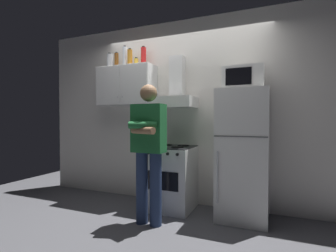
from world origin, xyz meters
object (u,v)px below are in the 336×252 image
(stove_oven, at_px, (172,177))
(bottle_soda_red, at_px, (144,56))
(range_hood, at_px, (175,94))
(bottle_liquor_amber, at_px, (130,58))
(refrigerator, at_px, (243,154))
(upper_cabinet, at_px, (126,86))
(bottle_vodka_clear, at_px, (125,57))
(person_standing, at_px, (148,148))
(microwave, at_px, (243,79))
(bottle_canister_steel, at_px, (110,61))
(bottle_spice_jar, at_px, (136,62))
(bottle_beer_brown, at_px, (117,60))

(stove_oven, xyz_separation_m, bottle_soda_red, (-0.53, 0.17, 1.76))
(range_hood, height_order, bottle_liquor_amber, bottle_liquor_amber)
(refrigerator, bearing_deg, bottle_liquor_amber, 175.90)
(upper_cabinet, distance_m, stove_oven, 1.55)
(refrigerator, bearing_deg, bottle_vodka_clear, 175.17)
(upper_cabinet, xyz_separation_m, person_standing, (0.75, -0.73, -0.85))
(refrigerator, distance_m, microwave, 0.94)
(person_standing, bearing_deg, bottle_canister_steel, 145.47)
(range_hood, bearing_deg, refrigerator, -7.55)
(refrigerator, xyz_separation_m, bottle_spice_jar, (-1.57, 0.12, 1.30))
(bottle_vodka_clear, bearing_deg, upper_cabinet, -32.11)
(upper_cabinet, relative_size, microwave, 1.88)
(microwave, bearing_deg, person_standing, -148.00)
(microwave, height_order, bottle_spice_jar, bottle_spice_jar)
(person_standing, xyz_separation_m, bottle_canister_steel, (-1.05, 0.72, 1.26))
(bottle_vodka_clear, height_order, bottle_canister_steel, bottle_vodka_clear)
(stove_oven, height_order, bottle_soda_red, bottle_soda_red)
(bottle_beer_brown, xyz_separation_m, bottle_liquor_amber, (0.24, -0.00, 0.01))
(microwave, bearing_deg, upper_cabinet, 176.52)
(bottle_beer_brown, bearing_deg, bottle_canister_steel, -176.23)
(refrigerator, height_order, bottle_vodka_clear, bottle_vodka_clear)
(range_hood, xyz_separation_m, person_standing, (-0.05, -0.73, -0.70))
(person_standing, bearing_deg, bottle_soda_red, 121.51)
(upper_cabinet, bearing_deg, person_standing, -44.26)
(upper_cabinet, height_order, bottle_canister_steel, bottle_canister_steel)
(bottle_vodka_clear, height_order, bottle_liquor_amber, bottle_vodka_clear)
(upper_cabinet, distance_m, bottle_liquor_amber, 0.43)
(bottle_canister_steel, bearing_deg, bottle_beer_brown, 3.77)
(stove_oven, height_order, range_hood, range_hood)
(upper_cabinet, relative_size, bottle_beer_brown, 3.75)
(microwave, relative_size, bottle_beer_brown, 2.00)
(stove_oven, relative_size, person_standing, 0.53)
(upper_cabinet, height_order, person_standing, upper_cabinet)
(upper_cabinet, distance_m, bottle_beer_brown, 0.45)
(microwave, height_order, bottle_vodka_clear, bottle_vodka_clear)
(bottle_soda_red, distance_m, bottle_beer_brown, 0.46)
(microwave, bearing_deg, bottle_beer_brown, 176.92)
(stove_oven, bearing_deg, bottle_liquor_amber, 170.61)
(person_standing, distance_m, bottle_soda_red, 1.58)
(range_hood, bearing_deg, bottle_soda_red, 175.30)
(upper_cabinet, xyz_separation_m, microwave, (1.75, -0.11, -0.01))
(stove_oven, height_order, refrigerator, refrigerator)
(stove_oven, xyz_separation_m, bottle_beer_brown, (-0.98, 0.12, 1.73))
(microwave, height_order, bottle_liquor_amber, bottle_liquor_amber)
(bottle_liquor_amber, bearing_deg, bottle_beer_brown, 179.68)
(microwave, relative_size, bottle_spice_jar, 3.91)
(stove_oven, bearing_deg, upper_cabinet, 171.10)
(refrigerator, bearing_deg, stove_oven, -179.96)
(refrigerator, xyz_separation_m, bottle_beer_brown, (-1.93, 0.12, 1.36))
(range_hood, height_order, bottle_beer_brown, bottle_beer_brown)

